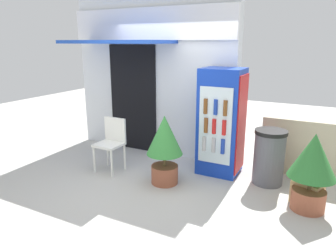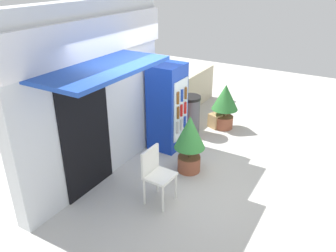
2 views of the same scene
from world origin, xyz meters
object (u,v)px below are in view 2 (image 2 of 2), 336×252
at_px(trash_bin, 189,114).
at_px(cardboard_box, 217,120).
at_px(drink_cooler, 168,107).
at_px(potted_plant_near_shop, 190,139).
at_px(plastic_chair, 156,171).
at_px(potted_plant_curbside, 225,102).

bearing_deg(trash_bin, cardboard_box, -35.62).
xyz_separation_m(drink_cooler, trash_bin, (0.82, -0.09, -0.45)).
distance_m(trash_bin, cardboard_box, 0.79).
xyz_separation_m(potted_plant_near_shop, cardboard_box, (2.05, 0.31, -0.49)).
distance_m(plastic_chair, potted_plant_near_shop, 1.06).
xyz_separation_m(plastic_chair, cardboard_box, (3.11, 0.26, -0.38)).
bearing_deg(plastic_chair, potted_plant_curbside, 1.82).
distance_m(drink_cooler, plastic_chair, 1.88).
bearing_deg(potted_plant_near_shop, cardboard_box, 8.53).
relative_size(potted_plant_near_shop, cardboard_box, 2.94).
bearing_deg(trash_bin, drink_cooler, 174.04).
relative_size(plastic_chair, potted_plant_near_shop, 0.83).
bearing_deg(cardboard_box, potted_plant_curbside, -81.94).
xyz_separation_m(drink_cooler, cardboard_box, (1.42, -0.52, -0.72)).
distance_m(potted_plant_curbside, cardboard_box, 0.50).
height_order(drink_cooler, potted_plant_curbside, drink_cooler).
xyz_separation_m(potted_plant_curbside, cardboard_box, (-0.02, 0.16, -0.47)).
bearing_deg(drink_cooler, potted_plant_curbside, -25.05).
height_order(drink_cooler, trash_bin, drink_cooler).
height_order(potted_plant_near_shop, potted_plant_curbside, potted_plant_near_shop).
xyz_separation_m(potted_plant_near_shop, potted_plant_curbside, (2.07, 0.15, -0.02)).
distance_m(potted_plant_near_shop, potted_plant_curbside, 2.08).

